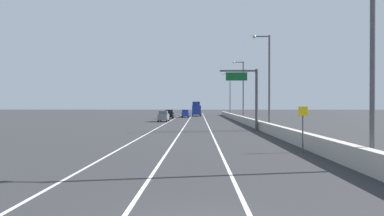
% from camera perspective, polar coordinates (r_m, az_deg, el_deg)
% --- Properties ---
extents(ground_plane, '(320.00, 320.00, 0.00)m').
position_cam_1_polar(ground_plane, '(71.57, 1.08, -1.99)').
color(ground_plane, '#2D2D30').
extents(lane_stripe_left, '(0.16, 130.00, 0.00)m').
position_cam_1_polar(lane_stripe_left, '(62.83, -3.96, -2.33)').
color(lane_stripe_left, silver).
rests_on(lane_stripe_left, ground_plane).
extents(lane_stripe_center, '(0.16, 130.00, 0.00)m').
position_cam_1_polar(lane_stripe_center, '(62.62, -0.76, -2.34)').
color(lane_stripe_center, silver).
rests_on(lane_stripe_center, ground_plane).
extents(lane_stripe_right, '(0.16, 130.00, 0.00)m').
position_cam_1_polar(lane_stripe_right, '(62.60, 2.45, -2.34)').
color(lane_stripe_right, silver).
rests_on(lane_stripe_right, ground_plane).
extents(jersey_barrier_right, '(0.60, 120.00, 1.10)m').
position_cam_1_polar(jersey_barrier_right, '(48.19, 10.34, -2.54)').
color(jersey_barrier_right, '#B2ADA3').
rests_on(jersey_barrier_right, ground_plane).
extents(overhead_sign_gantry, '(4.68, 0.36, 7.50)m').
position_cam_1_polar(overhead_sign_gantry, '(41.60, 9.94, 2.73)').
color(overhead_sign_gantry, '#47474C').
rests_on(overhead_sign_gantry, ground_plane).
extents(speed_advisory_sign, '(0.60, 0.11, 3.00)m').
position_cam_1_polar(speed_advisory_sign, '(23.02, 18.35, -2.85)').
color(speed_advisory_sign, '#4C4C51').
rests_on(speed_advisory_sign, ground_plane).
extents(lamp_post_right_near, '(2.14, 0.44, 11.44)m').
position_cam_1_polar(lamp_post_right_near, '(18.28, 27.73, 11.13)').
color(lamp_post_right_near, '#4C4C51').
rests_on(lamp_post_right_near, ground_plane).
extents(lamp_post_right_second, '(2.14, 0.44, 11.44)m').
position_cam_1_polar(lamp_post_right_second, '(40.73, 12.71, 5.26)').
color(lamp_post_right_second, '#4C4C51').
rests_on(lamp_post_right_second, ground_plane).
extents(lamp_post_right_third, '(2.14, 0.44, 11.44)m').
position_cam_1_polar(lamp_post_right_third, '(64.08, 8.51, 3.52)').
color(lamp_post_right_third, '#4C4C51').
rests_on(lamp_post_right_third, ground_plane).
extents(lamp_post_right_fourth, '(2.14, 0.44, 11.44)m').
position_cam_1_polar(lamp_post_right_fourth, '(87.59, 6.35, 2.70)').
color(lamp_post_right_fourth, '#4C4C51').
rests_on(lamp_post_right_fourth, ground_plane).
extents(car_gray_0, '(1.84, 4.23, 2.04)m').
position_cam_1_polar(car_gray_0, '(62.78, -4.86, -1.41)').
color(car_gray_0, slate).
rests_on(car_gray_0, ground_plane).
extents(car_blue_1, '(1.78, 4.41, 1.98)m').
position_cam_1_polar(car_blue_1, '(83.53, -1.14, -0.96)').
color(car_blue_1, '#1E389E').
rests_on(car_blue_1, ground_plane).
extents(car_black_2, '(1.90, 4.14, 2.09)m').
position_cam_1_polar(car_black_2, '(75.90, -3.88, -1.07)').
color(car_black_2, black).
rests_on(car_black_2, ground_plane).
extents(box_truck, '(2.68, 8.57, 4.11)m').
position_cam_1_polar(box_truck, '(95.51, 0.73, -0.24)').
color(box_truck, navy).
rests_on(box_truck, ground_plane).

